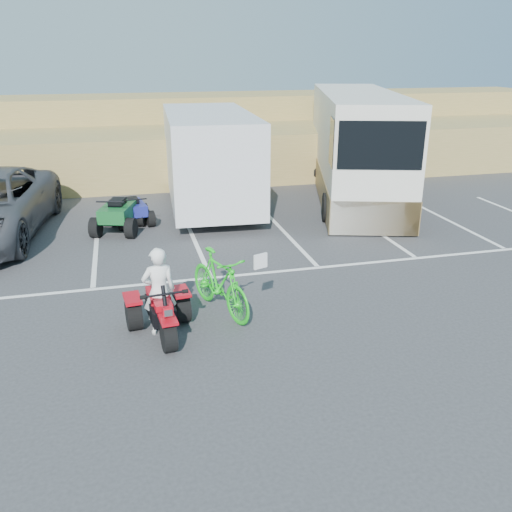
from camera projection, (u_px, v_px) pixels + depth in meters
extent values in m
plane|color=#333336|center=(231.00, 324.00, 10.64)|extent=(100.00, 100.00, 0.00)
cube|color=white|center=(96.00, 251.00, 14.56)|extent=(0.12, 5.00, 0.01)
cube|color=white|center=(196.00, 243.00, 15.18)|extent=(0.12, 5.00, 0.01)
cube|color=white|center=(288.00, 235.00, 15.79)|extent=(0.12, 5.00, 0.01)
cube|color=white|center=(373.00, 228.00, 16.40)|extent=(0.12, 5.00, 0.01)
cube|color=white|center=(452.00, 222.00, 17.02)|extent=(0.12, 5.00, 0.01)
cube|color=white|center=(211.00, 278.00, 12.82)|extent=(28.00, 0.12, 0.01)
cube|color=olive|center=(165.00, 153.00, 22.99)|extent=(40.00, 6.00, 2.00)
cube|color=olive|center=(157.00, 119.00, 25.81)|extent=(40.00, 4.00, 2.20)
imported|color=white|center=(159.00, 291.00, 10.05)|extent=(0.66, 0.47, 1.71)
imported|color=#14BF19|center=(220.00, 283.00, 10.93)|extent=(1.32, 2.24, 1.30)
cube|color=silver|center=(209.00, 156.00, 18.16)|extent=(3.11, 6.94, 2.83)
cylinder|color=black|center=(211.00, 195.00, 18.64)|extent=(2.53, 0.93, 0.79)
cube|color=silver|center=(355.00, 144.00, 19.70)|extent=(5.33, 10.44, 3.65)
cube|color=brown|center=(353.00, 180.00, 20.17)|extent=(5.38, 10.45, 1.01)
cube|color=black|center=(381.00, 146.00, 14.68)|extent=(2.24, 0.69, 1.32)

